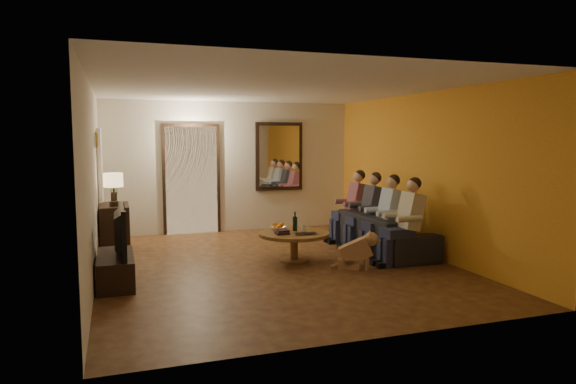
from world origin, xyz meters
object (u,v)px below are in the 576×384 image
object	(u,v)px
person_c	(369,213)
tv_stand	(116,269)
coffee_table	(294,247)
tv	(114,231)
person_b	(387,219)
person_d	(354,209)
dog	(356,250)
wine_bottle	(295,221)
person_a	(407,225)
laptop	(307,234)
table_lamp	(114,189)
bowl	(278,228)
sofa	(383,233)
dresser	(115,229)

from	to	relation	value
person_c	tv_stand	bearing A→B (deg)	-167.50
coffee_table	tv	bearing A→B (deg)	-170.78
person_b	person_d	distance (m)	1.20
dog	wine_bottle	size ratio (longest dim) A/B	1.81
person_a	laptop	size ratio (longest dim) A/B	3.65
table_lamp	person_b	size ratio (longest dim) A/B	0.45
table_lamp	person_a	distance (m)	4.58
tv_stand	tv	distance (m)	0.50
tv	laptop	size ratio (longest dim) A/B	3.30
bowl	person_c	bearing A→B (deg)	9.05
sofa	wine_bottle	size ratio (longest dim) A/B	6.99
coffee_table	laptop	size ratio (longest dim) A/B	3.28
table_lamp	laptop	xyz separation A→B (m)	(2.69, -1.54, -0.61)
dog	bowl	xyz separation A→B (m)	(-0.87, 0.94, 0.20)
dresser	table_lamp	size ratio (longest dim) A/B	1.67
tv_stand	wine_bottle	bearing A→B (deg)	11.16
person_c	laptop	bearing A→B (deg)	-151.57
dresser	wine_bottle	distance (m)	2.98
tv_stand	sofa	size ratio (longest dim) A/B	0.53
wine_bottle	laptop	world-z (taller)	wine_bottle
dog	bowl	distance (m)	1.29
person_c	wine_bottle	bearing A→B (deg)	-165.13
table_lamp	dog	size ratio (longest dim) A/B	0.96
tv	coffee_table	size ratio (longest dim) A/B	1.01
dog	coffee_table	xyz separation A→B (m)	(-0.69, 0.72, -0.06)
dog	laptop	size ratio (longest dim) A/B	1.70
dog	person_d	bearing A→B (deg)	88.19
tv_stand	person_d	xyz separation A→B (m)	(4.11, 1.51, 0.41)
dresser	tv_stand	world-z (taller)	dresser
coffee_table	person_a	bearing A→B (deg)	-24.91
person_a	laptop	world-z (taller)	person_a
dresser	person_c	world-z (taller)	person_c
tv_stand	sofa	distance (m)	4.26
dresser	dog	distance (m)	3.94
person_a	person_d	bearing A→B (deg)	90.00
dog	laptop	bearing A→B (deg)	166.41
dresser	person_d	distance (m)	4.13
tv	laptop	distance (m)	2.70
dresser	person_c	distance (m)	4.23
sofa	dog	xyz separation A→B (m)	(-0.94, -0.91, -0.04)
sofa	coffee_table	size ratio (longest dim) A/B	2.01
laptop	tv	bearing A→B (deg)	-172.64
sofa	bowl	world-z (taller)	sofa
person_a	coffee_table	xyz separation A→B (m)	(-1.53, 0.71, -0.38)
person_a	person_c	xyz separation A→B (m)	(0.00, 1.20, 0.00)
table_lamp	coffee_table	xyz separation A→B (m)	(2.59, -1.26, -0.84)
tv_stand	dog	size ratio (longest dim) A/B	2.05
coffee_table	wine_bottle	world-z (taller)	wine_bottle
sofa	wine_bottle	world-z (taller)	wine_bottle
person_b	person_d	size ratio (longest dim) A/B	1.00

